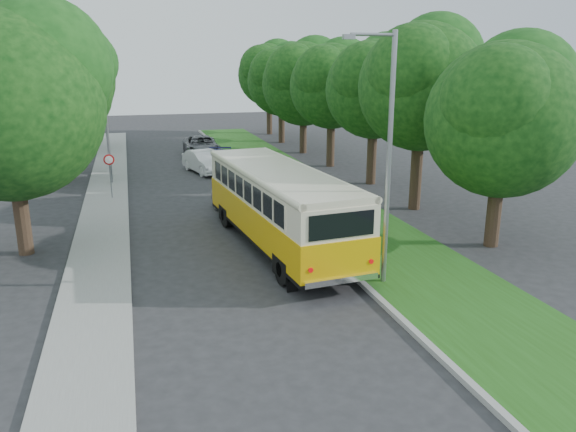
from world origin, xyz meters
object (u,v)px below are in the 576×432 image
object	(u,v)px
car_silver	(239,199)
car_white	(204,162)
lamppost_near	(387,153)
car_blue	(216,161)
car_grey	(202,146)
vintage_bus	(279,208)
lamppost_far	(104,114)

from	to	relation	value
car_silver	car_white	size ratio (longest dim) A/B	1.03
lamppost_near	car_blue	distance (m)	21.65
lamppost_near	car_grey	world-z (taller)	lamppost_near
lamppost_near	car_silver	bearing A→B (deg)	106.01
car_white	car_grey	world-z (taller)	car_grey
lamppost_near	car_white	distance (m)	21.12
vintage_bus	car_blue	size ratio (longest dim) A/B	2.45
lamppost_far	car_white	xyz separation A→B (m)	(5.90, 2.08, -3.39)
lamppost_near	vintage_bus	distance (m)	5.74
car_grey	car_white	bearing A→B (deg)	-94.55
lamppost_near	car_blue	size ratio (longest dim) A/B	1.81
car_white	car_blue	size ratio (longest dim) A/B	0.99
vintage_bus	lamppost_far	bearing A→B (deg)	110.01
lamppost_near	lamppost_far	bearing A→B (deg)	115.71
car_silver	car_white	xyz separation A→B (m)	(-0.18, 10.75, -0.04)
lamppost_near	car_silver	distance (m)	10.84
car_silver	lamppost_near	bearing A→B (deg)	-80.44
vintage_bus	lamppost_near	bearing A→B (deg)	-69.13
vintage_bus	car_blue	xyz separation A→B (m)	(0.09, 16.71, -0.97)
lamppost_far	vintage_bus	world-z (taller)	lamppost_far
lamppost_near	car_silver	world-z (taller)	lamppost_near
vintage_bus	car_white	bearing A→B (deg)	87.26
car_white	car_grey	size ratio (longest dim) A/B	0.81
vintage_bus	car_grey	world-z (taller)	vintage_bus
lamppost_far	car_white	world-z (taller)	lamppost_far
car_grey	car_blue	bearing A→B (deg)	-87.07
car_white	car_blue	distance (m)	1.07
lamppost_far	car_white	bearing A→B (deg)	19.44
car_blue	car_white	bearing A→B (deg)	-126.21
car_blue	lamppost_far	bearing A→B (deg)	-140.77
car_white	car_blue	bearing A→B (deg)	21.82
lamppost_near	vintage_bus	xyz separation A→B (m)	(-2.23, 4.51, -2.76)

